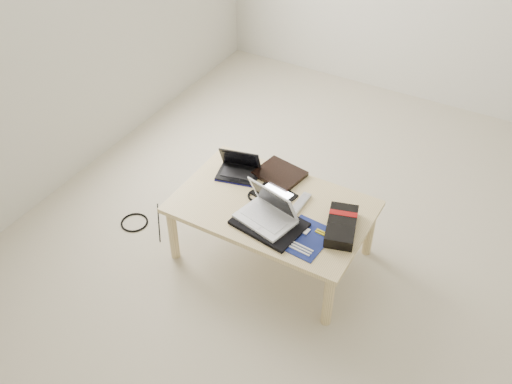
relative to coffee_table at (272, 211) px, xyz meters
The scene contains 13 objects.
ground 0.59m from the coffee_table, 30.92° to the left, with size 4.00×4.00×0.00m, color beige.
coffee_table is the anchor object (origin of this frame).
book 0.28m from the coffee_table, 108.78° to the left, with size 0.30×0.27×0.03m.
netbook 0.36m from the coffee_table, 154.35° to the left, with size 0.28×0.23×0.17m.
tablet 0.10m from the coffee_table, 110.56° to the left, with size 0.26×0.21×0.01m.
remote 0.16m from the coffee_table, 25.70° to the left, with size 0.05×0.22×0.02m.
neoprene_sleeve 0.17m from the coffee_table, 67.57° to the right, with size 0.37×0.27×0.02m, color black.
white_laptop 0.17m from the coffee_table, 73.03° to the right, with size 0.34×0.28×0.21m.
motherboard 0.32m from the coffee_table, 27.77° to the right, with size 0.25×0.31×0.01m.
gpu_box 0.43m from the coffee_table, ahead, with size 0.23×0.34×0.07m.
cable_coil 0.13m from the coffee_table, 168.96° to the left, with size 0.11×0.11×0.01m, color black.
floor_cable_coil 0.99m from the coffee_table, 167.54° to the right, with size 0.18×0.18×0.01m, color black.
floor_cable_trail 0.85m from the coffee_table, behind, with size 0.01×0.01×0.36m, color black.
Camera 1 is at (0.70, -2.39, 2.55)m, focal length 40.00 mm.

